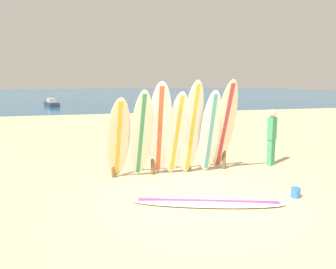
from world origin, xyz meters
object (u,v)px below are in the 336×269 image
at_px(surfboard_leaning_far_right, 224,126).
at_px(sand_bucket, 296,193).
at_px(surfboard_leaning_center_left, 160,130).
at_px(small_boat_offshore, 52,103).
at_px(surfboard_leaning_left, 141,135).
at_px(surfboard_leaning_right, 210,132).
at_px(surfboard_leaning_far_left, 118,139).
at_px(surfboard_lying_on_sand, 208,202).
at_px(surfboard_rack, 171,144).
at_px(surfboard_leaning_center, 176,134).
at_px(surfboard_leaning_center_right, 192,128).
at_px(beachgoer_standing, 272,135).

xyz_separation_m(surfboard_leaning_far_right, sand_bucket, (0.56, -2.09, -1.06)).
distance_m(surfboard_leaning_center_left, small_boat_offshore, 25.35).
relative_size(surfboard_leaning_left, surfboard_leaning_right, 1.01).
relative_size(surfboard_leaning_far_left, surfboard_leaning_far_right, 0.83).
bearing_deg(small_boat_offshore, sand_bucket, -77.73).
distance_m(surfboard_leaning_right, small_boat_offshore, 25.49).
relative_size(surfboard_leaning_right, sand_bucket, 10.41).
distance_m(surfboard_lying_on_sand, small_boat_offshore, 27.25).
height_order(surfboard_rack, surfboard_leaning_center_left, surfboard_leaning_center_left).
distance_m(surfboard_rack, sand_bucket, 3.07).
distance_m(surfboard_leaning_center, surfboard_leaning_far_right, 1.25).
xyz_separation_m(surfboard_leaning_center_right, surfboard_leaning_right, (0.47, -0.02, -0.11)).
distance_m(surfboard_leaning_far_left, surfboard_leaning_far_right, 2.61).
bearing_deg(surfboard_rack, surfboard_leaning_center, -86.20).
relative_size(surfboard_leaning_center_left, small_boat_offshore, 0.73).
relative_size(surfboard_leaning_center_left, surfboard_leaning_right, 1.10).
xyz_separation_m(surfboard_lying_on_sand, small_boat_offshore, (-4.09, 26.94, 0.22)).
bearing_deg(surfboard_leaning_right, surfboard_leaning_center_left, -176.68).
xyz_separation_m(surfboard_leaning_far_left, surfboard_leaning_center_right, (1.76, 0.03, 0.18)).
bearing_deg(beachgoer_standing, surfboard_leaning_right, -170.69).
relative_size(surfboard_leaning_center_left, sand_bucket, 11.43).
height_order(surfboard_leaning_far_left, surfboard_leaning_right, surfboard_leaning_right).
xyz_separation_m(surfboard_leaning_far_left, small_boat_offshore, (-2.72, 25.00, -0.71)).
xyz_separation_m(surfboard_leaning_far_left, surfboard_leaning_center_left, (0.94, -0.07, 0.17)).
bearing_deg(surfboard_leaning_center_left, beachgoer_standing, 6.92).
distance_m(small_boat_offshore, sand_bucket, 27.70).
bearing_deg(surfboard_rack, surfboard_leaning_right, -18.65).
bearing_deg(small_boat_offshore, surfboard_rack, -80.67).
xyz_separation_m(surfboard_rack, surfboard_lying_on_sand, (0.04, -2.25, -0.70)).
xyz_separation_m(surfboard_leaning_center_left, surfboard_leaning_right, (1.29, 0.07, -0.10)).
height_order(surfboard_rack, surfboard_leaning_center, surfboard_leaning_center).
xyz_separation_m(beachgoer_standing, sand_bucket, (-0.98, -2.39, -0.73)).
height_order(small_boat_offshore, sand_bucket, small_boat_offshore).
height_order(surfboard_leaning_center_left, beachgoer_standing, surfboard_leaning_center_left).
distance_m(surfboard_leaning_far_left, surfboard_leaning_center_left, 0.96).
relative_size(surfboard_leaning_center_right, small_boat_offshore, 0.74).
distance_m(surfboard_leaning_center, beachgoer_standing, 2.81).
bearing_deg(surfboard_leaning_left, beachgoer_standing, 6.30).
distance_m(surfboard_rack, small_boat_offshore, 25.02).
xyz_separation_m(surfboard_leaning_center, surfboard_lying_on_sand, (0.01, -1.92, -0.99)).
xyz_separation_m(surfboard_leaning_center_right, beachgoer_standing, (2.38, 0.29, -0.31)).
distance_m(surfboard_leaning_center_left, surfboard_leaning_center_right, 0.82).
relative_size(surfboard_leaning_far_right, surfboard_lying_on_sand, 0.82).
distance_m(surfboard_leaning_center_right, surfboard_leaning_right, 0.48).
relative_size(surfboard_leaning_far_left, surfboard_leaning_left, 0.92).
bearing_deg(sand_bucket, surfboard_leaning_far_right, 105.07).
bearing_deg(beachgoer_standing, surfboard_leaning_far_left, -175.56).
bearing_deg(surfboard_leaning_right, surfboard_leaning_center_right, 177.36).
bearing_deg(surfboard_leaning_far_left, surfboard_leaning_center_right, 0.96).
relative_size(surfboard_leaning_center_right, surfboard_leaning_far_right, 0.99).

